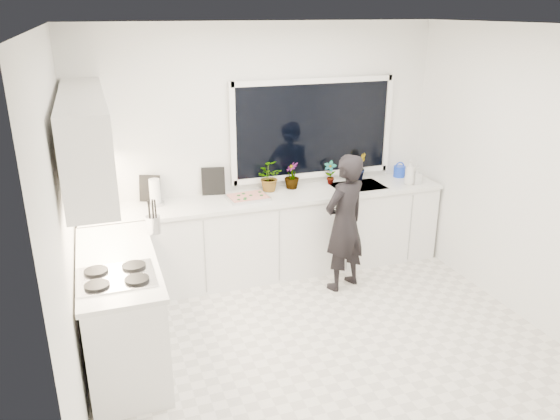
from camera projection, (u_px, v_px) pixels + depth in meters
name	position (u px, v px, depth m)	size (l,w,h in m)	color
floor	(321.00, 342.00, 4.92)	(4.00, 3.50, 0.02)	beige
wall_back	(261.00, 150.00, 6.01)	(4.00, 0.02, 2.70)	white
wall_left	(63.00, 230.00, 3.83)	(0.02, 3.50, 2.70)	white
wall_right	(524.00, 176.00, 5.07)	(0.02, 3.50, 2.70)	white
ceiling	(331.00, 24.00, 3.98)	(4.00, 3.50, 0.02)	white
window	(313.00, 129.00, 6.09)	(1.80, 0.02, 1.00)	black
base_cabinets_back	(271.00, 236.00, 6.05)	(3.92, 0.58, 0.88)	white
base_cabinets_left	(122.00, 311.00, 4.56)	(0.58, 1.60, 0.88)	white
countertop_back	(271.00, 197.00, 5.88)	(3.94, 0.62, 0.04)	silver
countertop_left	(117.00, 261.00, 4.40)	(0.62, 1.60, 0.04)	silver
upper_cabinets	(86.00, 137.00, 4.34)	(0.34, 2.10, 0.70)	white
sink	(358.00, 190.00, 6.22)	(0.58, 0.42, 0.14)	silver
faucet	(350.00, 172.00, 6.34)	(0.03, 0.03, 0.22)	silver
stovetop	(116.00, 276.00, 4.07)	(0.56, 0.48, 0.03)	black
person	(345.00, 223.00, 5.64)	(0.53, 0.35, 1.46)	black
pizza_tray	(248.00, 198.00, 5.77)	(0.42, 0.31, 0.03)	#B2B2B6
pizza	(248.00, 196.00, 5.76)	(0.39, 0.28, 0.01)	red
watering_can	(399.00, 171.00, 6.52)	(0.14, 0.14, 0.13)	blue
paper_towel_roll	(155.00, 193.00, 5.56)	(0.11, 0.11, 0.26)	white
knife_block	(107.00, 199.00, 5.45)	(0.13, 0.10, 0.22)	olive
utensil_crock	(153.00, 225.00, 4.87)	(0.13, 0.13, 0.16)	silver
picture_frame_large	(150.00, 188.00, 5.66)	(0.22, 0.02, 0.28)	black
picture_frame_small	(213.00, 181.00, 5.87)	(0.25, 0.02, 0.30)	black
herb_plants	(297.00, 174.00, 6.08)	(1.41, 0.37, 0.33)	#26662D
soap_bottles	(412.00, 173.00, 6.21)	(0.22, 0.16, 0.29)	#D8BF66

